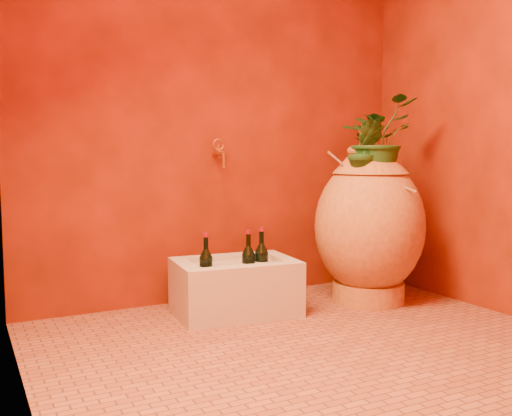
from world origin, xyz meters
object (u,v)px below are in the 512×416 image
amphora (369,225)px  stone_basin (235,288)px  wine_bottle_a (206,269)px  wine_bottle_c (248,266)px  wall_tap (220,152)px  wine_bottle_b (261,264)px

amphora → stone_basin: amphora is taller
wine_bottle_a → wine_bottle_c: wine_bottle_c is taller
wine_bottle_a → amphora: bearing=-6.0°
stone_basin → wine_bottle_c: 0.16m
amphora → wine_bottle_a: bearing=174.0°
amphora → wine_bottle_a: size_ratio=3.08×
wall_tap → stone_basin: bearing=-97.8°
wine_bottle_b → wall_tap: 0.73m
wine_bottle_c → wine_bottle_a: bearing=172.3°
wine_bottle_b → wine_bottle_c: wine_bottle_b is taller
stone_basin → wine_bottle_b: 0.20m
amphora → wine_bottle_c: bearing=174.5°
wine_bottle_b → wall_tap: size_ratio=1.85×
wine_bottle_b → wall_tap: wall_tap is taller
wall_tap → amphora: bearing=-28.6°
wine_bottle_a → wine_bottle_b: (0.32, -0.04, 0.01)m
wall_tap → wine_bottle_b: bearing=-76.6°
wall_tap → wine_bottle_a: bearing=-125.2°
stone_basin → wine_bottle_b: (0.13, -0.07, 0.14)m
wine_bottle_a → wine_bottle_c: (0.24, -0.03, 0.00)m
amphora → wine_bottle_c: (-0.78, 0.07, -0.19)m
wine_bottle_a → wall_tap: 0.74m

